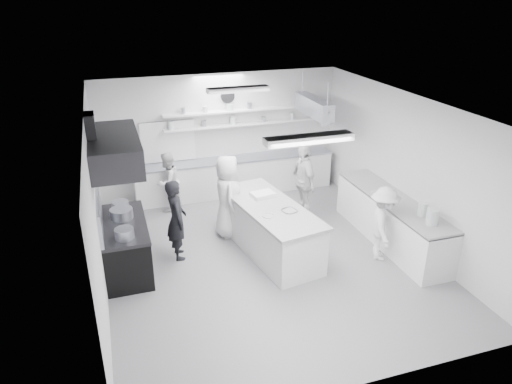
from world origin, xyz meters
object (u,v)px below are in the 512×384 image
object	(u,v)px
cook_stove	(177,220)
cook_back	(168,182)
back_counter	(236,176)
stove	(126,247)
right_counter	(391,221)
prep_island	(270,230)

from	to	relation	value
cook_stove	cook_back	world-z (taller)	cook_stove
cook_back	back_counter	bearing A→B (deg)	149.81
stove	cook_back	size ratio (longest dim) A/B	1.27
cook_stove	back_counter	bearing A→B (deg)	-36.71
stove	back_counter	bearing A→B (deg)	43.99
cook_back	right_counter	bearing A→B (deg)	99.56
back_counter	right_counter	bearing A→B (deg)	-55.35
back_counter	cook_back	bearing A→B (deg)	-165.21
prep_island	cook_back	distance (m)	3.03
stove	cook_back	bearing A→B (deg)	64.13
cook_stove	cook_back	size ratio (longest dim) A/B	1.13
prep_island	stove	bearing A→B (deg)	165.98
stove	cook_stove	size ratio (longest dim) A/B	1.12
prep_island	cook_back	world-z (taller)	cook_back
stove	right_counter	bearing A→B (deg)	-6.52
back_counter	right_counter	world-z (taller)	right_counter
prep_island	cook_stove	distance (m)	1.83
stove	cook_stove	world-z (taller)	cook_stove
cook_back	prep_island	bearing A→B (deg)	77.63
right_counter	cook_stove	world-z (taller)	cook_stove
cook_stove	right_counter	bearing A→B (deg)	-100.88
stove	right_counter	size ratio (longest dim) A/B	0.55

